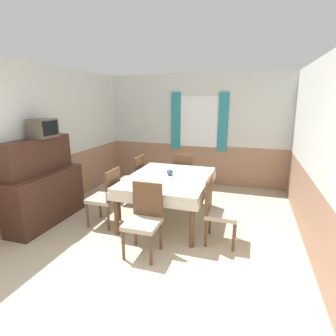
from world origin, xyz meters
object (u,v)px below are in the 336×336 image
Objects in this scene: chair_head_near at (144,217)px; chair_head_window at (184,174)px; sideboard at (44,188)px; chair_left_near at (107,195)px; tv at (43,128)px; chair_right_near at (217,209)px; dining_table at (169,182)px; vase at (170,172)px; chair_left_far at (134,178)px.

chair_head_near and chair_head_window have the same top height.
sideboard reaches higher than chair_head_window.
chair_left_near is 0.66× the size of sideboard.
tv reaches higher than sideboard.
chair_head_window is 1.00× the size of chair_right_near.
dining_table is 1.82× the size of chair_head_near.
sideboard is at bearing 101.60° from chair_left_near.
tv is (0.03, 0.10, 0.97)m from sideboard.
chair_head_near is 0.66× the size of sideboard.
chair_head_near is 1.00× the size of chair_head_window.
tv is (-1.01, -0.11, 1.06)m from chair_left_near.
sideboard is 13.46× the size of vase.
chair_left_far is 1.00× the size of chair_head_near.
chair_right_near is (1.78, -1.03, 0.00)m from chair_left_far.
chair_right_near reaches higher than vase.
sideboard reaches higher than dining_table.
dining_table is at bearing -59.86° from chair_left_near.
vase is (-0.90, 0.60, 0.30)m from chair_right_near.
chair_right_near is (0.89, -0.52, -0.15)m from dining_table.
tv reaches higher than vase.
sideboard reaches higher than chair_right_near.
chair_head_near is at bearing -13.24° from tv.
chair_head_window is at bearing -57.82° from chair_left_far.
chair_right_near is at bearing -60.82° from chair_head_window.
chair_right_near is at bearing -30.14° from dining_table.
chair_head_near is (0.00, -1.08, -0.15)m from dining_table.
chair_left_far is at bearing 0.00° from chair_left_near.
tv reaches higher than chair_right_near.
chair_head_near is 1.00× the size of chair_right_near.
chair_left_near is at bearing -149.86° from dining_table.
vase is (0.89, -0.43, 0.30)m from chair_left_far.
vase is (0.89, 0.60, 0.30)m from chair_left_near.
tv reaches higher than chair_left_near.
chair_left_near and chair_right_near have the same top height.
chair_head_window is (0.00, 1.08, -0.15)m from dining_table.
chair_left_near is 1.07m from sideboard.
sideboard is (-1.04, -0.21, 0.10)m from chair_left_near.
chair_right_near is at bearing -120.14° from chair_left_far.
chair_right_near is 2.99m from tv.
chair_right_near is 2.83m from sideboard.
vase is (1.90, 0.72, -0.76)m from tv.
chair_head_near is at bearing -89.80° from vase.
sideboard is at bearing -157.07° from vase.
sideboard is (-1.93, -0.73, -0.05)m from dining_table.
chair_right_near is 0.66× the size of sideboard.
tv is (-2.79, -0.11, 1.06)m from chair_right_near.
sideboard reaches higher than chair_head_near.
chair_left_far is 2.06m from chair_right_near.
chair_head_near is 8.89× the size of vase.
vase is (-0.00, -0.99, 0.30)m from chair_head_window.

